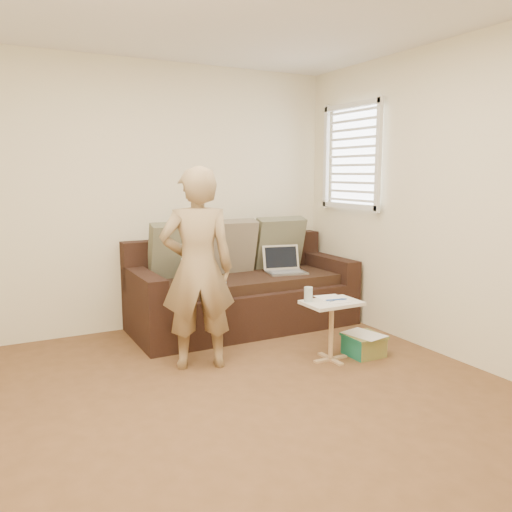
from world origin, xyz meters
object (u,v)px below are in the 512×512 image
at_px(drinking_glass, 308,294).
at_px(person, 198,269).
at_px(laptop_silver, 286,273).
at_px(sofa, 243,286).
at_px(side_table, 331,331).
at_px(laptop_white, 205,283).
at_px(striped_box, 364,345).

bearing_deg(drinking_glass, person, 160.30).
bearing_deg(laptop_silver, sofa, -176.06).
bearing_deg(drinking_glass, side_table, -24.93).
height_order(laptop_white, drinking_glass, laptop_white).
distance_m(sofa, laptop_white, 0.49).
bearing_deg(laptop_silver, drinking_glass, -100.11).
relative_size(side_table, drinking_glass, 4.17).
relative_size(sofa, drinking_glass, 18.33).
relative_size(sofa, person, 1.38).
distance_m(laptop_white, striped_box, 1.54).
bearing_deg(sofa, striped_box, -66.47).
xyz_separation_m(sofa, laptop_white, (-0.47, -0.14, 0.10)).
bearing_deg(person, drinking_glass, 176.63).
height_order(sofa, laptop_silver, sofa).
bearing_deg(striped_box, laptop_white, 132.51).
height_order(drinking_glass, striped_box, drinking_glass).
relative_size(laptop_silver, laptop_white, 1.18).
bearing_deg(laptop_white, laptop_silver, -1.40).
bearing_deg(side_table, drinking_glass, 155.07).
distance_m(sofa, laptop_silver, 0.48).
bearing_deg(drinking_glass, sofa, 92.11).
height_order(sofa, person, person).
bearing_deg(side_table, person, 159.37).
xyz_separation_m(sofa, striped_box, (0.53, -1.23, -0.33)).
height_order(person, drinking_glass, person).
xyz_separation_m(sofa, person, (-0.80, -0.81, 0.37)).
xyz_separation_m(laptop_white, striped_box, (1.00, -1.09, -0.43)).
distance_m(drinking_glass, striped_box, 0.69).
height_order(side_table, striped_box, side_table).
bearing_deg(laptop_white, striped_box, -53.30).
xyz_separation_m(sofa, drinking_glass, (0.04, -1.11, 0.14)).
bearing_deg(laptop_white, side_table, -62.92).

